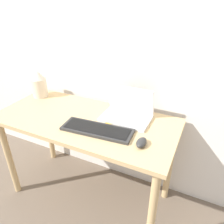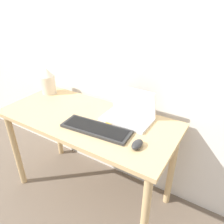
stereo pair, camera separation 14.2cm
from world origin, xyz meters
TOP-DOWN VIEW (x-y plane):
  - ground_plane at (0.00, 0.00)m, footprint 12.00×12.00m
  - wall_back at (0.00, 0.66)m, footprint 6.00×0.05m
  - desk at (0.00, 0.30)m, footprint 1.30×0.60m
  - laptop at (0.26, 0.44)m, footprint 0.34×0.22m
  - keyboard at (0.15, 0.20)m, footprint 0.48×0.19m
  - mouse at (0.46, 0.18)m, footprint 0.06×0.10m
  - vase at (-0.54, 0.46)m, footprint 0.12×0.12m
  - mp3_player at (0.18, 0.32)m, footprint 0.04×0.05m

SIDE VIEW (x-z plane):
  - ground_plane at x=0.00m, z-range 0.00..0.00m
  - desk at x=0.00m, z-range 0.27..1.03m
  - mp3_player at x=0.18m, z-range 0.75..0.76m
  - keyboard at x=0.15m, z-range 0.75..0.77m
  - mouse at x=0.46m, z-range 0.75..0.79m
  - laptop at x=0.26m, z-range 0.69..0.92m
  - vase at x=-0.54m, z-range 0.75..0.98m
  - wall_back at x=0.00m, z-range 0.00..2.50m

